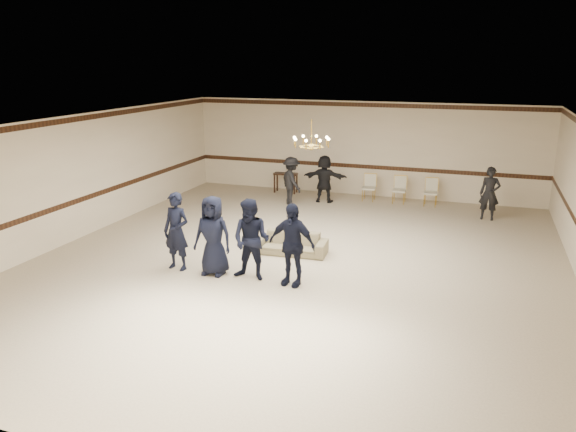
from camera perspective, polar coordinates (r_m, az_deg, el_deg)
name	(u,v)px	position (r m, az deg, el deg)	size (l,w,h in m)	color
room	(298,195)	(12.45, 1.02, 2.17)	(12.01, 14.01, 3.21)	beige
chair_rail	(362,166)	(19.18, 7.59, 5.10)	(12.00, 0.02, 0.14)	#392011
crown_molding	(364,105)	(18.91, 7.83, 11.30)	(12.00, 0.02, 0.14)	#392011
chandelier	(311,133)	(13.15, 2.43, 8.55)	(0.94, 0.94, 0.89)	#AF8C38
boy_a	(176,231)	(12.47, -11.44, -1.57)	(0.64, 0.42, 1.76)	black
boy_b	(213,236)	(12.05, -7.75, -2.01)	(0.86, 0.56, 1.76)	black
boy_c	(251,240)	(11.69, -3.80, -2.47)	(0.85, 0.67, 1.76)	black
boy_d	(292,244)	(11.38, 0.38, -2.95)	(1.03, 0.43, 1.76)	black
settee	(291,243)	(13.38, 0.31, -2.84)	(1.74, 0.68, 0.51)	#837957
adult_left	(291,181)	(17.73, 0.36, 3.62)	(1.01, 0.58, 1.56)	black
adult_mid	(324,179)	(18.12, 3.78, 3.86)	(1.45, 0.46, 1.56)	black
adult_right	(490,194)	(17.11, 20.09, 2.19)	(0.57, 0.37, 1.56)	black
banquet_chair_left	(369,188)	(18.51, 8.35, 2.89)	(0.42, 0.42, 0.88)	beige
banquet_chair_mid	(399,190)	(18.36, 11.41, 2.64)	(0.42, 0.42, 0.88)	beige
banquet_chair_right	(431,192)	(18.26, 14.52, 2.37)	(0.42, 0.42, 0.88)	beige
console_table	(286,183)	(19.48, -0.24, 3.45)	(0.83, 0.35, 0.70)	black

